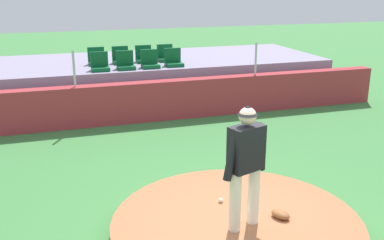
% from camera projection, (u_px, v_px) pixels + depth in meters
% --- Properties ---
extents(ground_plane, '(60.00, 60.00, 0.00)m').
position_uv_depth(ground_plane, '(236.00, 236.00, 6.69)').
color(ground_plane, '#3E7F3F').
extents(pitchers_mound, '(3.68, 3.68, 0.27)m').
position_uv_depth(pitchers_mound, '(236.00, 228.00, 6.65)').
color(pitchers_mound, '#AC6944').
rests_on(pitchers_mound, ground_plane).
extents(pitcher, '(0.75, 0.40, 1.79)m').
position_uv_depth(pitcher, '(246.00, 158.00, 6.13)').
color(pitcher, white).
rests_on(pitcher, pitchers_mound).
extents(baseball, '(0.07, 0.07, 0.07)m').
position_uv_depth(baseball, '(221.00, 200.00, 7.11)').
color(baseball, white).
rests_on(baseball, pitchers_mound).
extents(fielding_glove, '(0.31, 0.36, 0.11)m').
position_uv_depth(fielding_glove, '(281.00, 214.00, 6.64)').
color(fielding_glove, brown).
rests_on(fielding_glove, pitchers_mound).
extents(brick_barrier, '(13.98, 0.40, 1.06)m').
position_uv_depth(brick_barrier, '(147.00, 101.00, 12.08)').
color(brick_barrier, '#A83239').
rests_on(brick_barrier, ground_plane).
extents(fence_post_left, '(0.06, 0.06, 0.92)m').
position_uv_depth(fence_post_left, '(74.00, 69.00, 11.26)').
color(fence_post_left, silver).
rests_on(fence_post_left, brick_barrier).
extents(fence_post_right, '(0.06, 0.06, 0.92)m').
position_uv_depth(fence_post_right, '(256.00, 59.00, 12.72)').
color(fence_post_right, silver).
rests_on(fence_post_right, brick_barrier).
extents(bleacher_platform, '(12.10, 3.94, 1.26)m').
position_uv_depth(bleacher_platform, '(130.00, 80.00, 14.28)').
color(bleacher_platform, gray).
rests_on(bleacher_platform, ground_plane).
extents(stadium_chair_0, '(0.48, 0.44, 0.50)m').
position_uv_depth(stadium_chair_0, '(100.00, 65.00, 12.39)').
color(stadium_chair_0, '#0B5529').
rests_on(stadium_chair_0, bleacher_platform).
extents(stadium_chair_1, '(0.48, 0.44, 0.50)m').
position_uv_depth(stadium_chair_1, '(126.00, 63.00, 12.60)').
color(stadium_chair_1, '#0B5529').
rests_on(stadium_chair_1, bleacher_platform).
extents(stadium_chair_2, '(0.48, 0.44, 0.50)m').
position_uv_depth(stadium_chair_2, '(150.00, 62.00, 12.80)').
color(stadium_chair_2, '#0B5529').
rests_on(stadium_chair_2, bleacher_platform).
extents(stadium_chair_3, '(0.48, 0.44, 0.50)m').
position_uv_depth(stadium_chair_3, '(173.00, 60.00, 13.06)').
color(stadium_chair_3, '#0B5529').
rests_on(stadium_chair_3, bleacher_platform).
extents(stadium_chair_4, '(0.48, 0.44, 0.50)m').
position_uv_depth(stadium_chair_4, '(97.00, 59.00, 13.26)').
color(stadium_chair_4, '#0B5529').
rests_on(stadium_chair_4, bleacher_platform).
extents(stadium_chair_5, '(0.48, 0.44, 0.50)m').
position_uv_depth(stadium_chair_5, '(121.00, 58.00, 13.46)').
color(stadium_chair_5, '#0B5529').
rests_on(stadium_chair_5, bleacher_platform).
extents(stadium_chair_6, '(0.48, 0.44, 0.50)m').
position_uv_depth(stadium_chair_6, '(144.00, 57.00, 13.66)').
color(stadium_chair_6, '#0B5529').
rests_on(stadium_chair_6, bleacher_platform).
extents(stadium_chair_7, '(0.48, 0.44, 0.50)m').
position_uv_depth(stadium_chair_7, '(166.00, 56.00, 13.86)').
color(stadium_chair_7, '#0B5529').
rests_on(stadium_chair_7, bleacher_platform).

